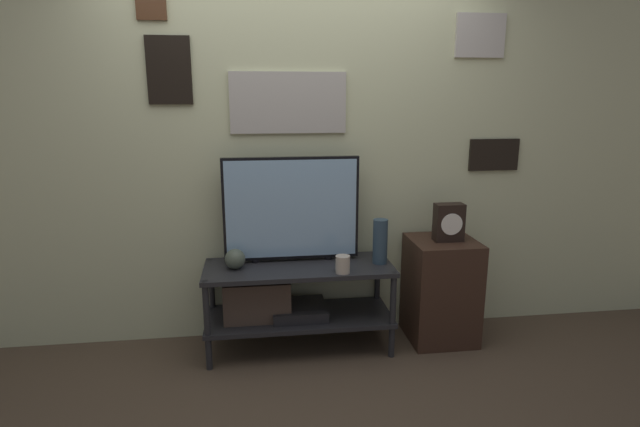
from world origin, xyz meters
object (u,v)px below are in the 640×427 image
candle_jar (343,264)px  vase_round_glass (235,259)px  mantel_clock (449,222)px  television (291,209)px  vase_tall_ceramic (380,241)px

candle_jar → vase_round_glass: bearing=166.1°
mantel_clock → television: bearing=174.2°
television → mantel_clock: 1.06m
vase_tall_ceramic → vase_round_glass: bearing=179.2°
mantel_clock → vase_tall_ceramic: bearing=-178.4°
television → candle_jar: television is taller
vase_round_glass → candle_jar: vase_round_glass is taller
vase_tall_ceramic → mantel_clock: bearing=1.6°
candle_jar → mantel_clock: size_ratio=0.44×
vase_round_glass → vase_tall_ceramic: (0.95, -0.01, 0.08)m
mantel_clock → vase_round_glass: bearing=-180.0°
television → mantel_clock: television is taller
television → candle_jar: size_ratio=8.04×
television → candle_jar: 0.51m
vase_tall_ceramic → mantel_clock: 0.49m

